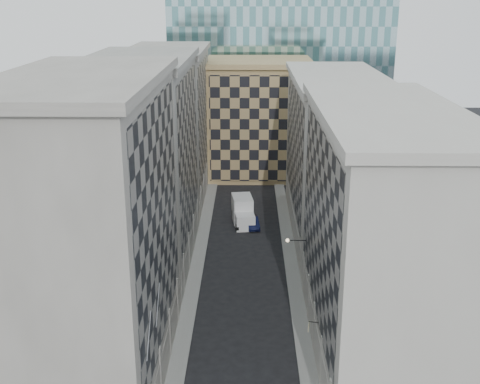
{
  "coord_description": "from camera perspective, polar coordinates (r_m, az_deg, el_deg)",
  "views": [
    {
      "loc": [
        0.43,
        -29.44,
        28.75
      ],
      "look_at": [
        -0.24,
        15.25,
        13.97
      ],
      "focal_mm": 45.0,
      "sensor_mm": 36.0,
      "label": 1
    }
  ],
  "objects": [
    {
      "name": "bldg_left_c",
      "position": [
        87.06,
        -6.67,
        6.29
      ],
      "size": [
        10.8,
        22.8,
        21.7
      ],
      "color": "gray",
      "rests_on": "ground"
    },
    {
      "name": "bldg_right_a",
      "position": [
        49.23,
        13.08,
        -4.19
      ],
      "size": [
        10.8,
        26.8,
        20.7
      ],
      "color": "#B6B0A6",
      "rests_on": "ground"
    },
    {
      "name": "bldg_left_a",
      "position": [
        45.27,
        -13.72,
        -4.21
      ],
      "size": [
        10.8,
        22.8,
        23.7
      ],
      "color": "gray",
      "rests_on": "ground"
    },
    {
      "name": "box_truck",
      "position": [
        78.93,
        0.28,
        -1.92
      ],
      "size": [
        3.28,
        6.42,
        3.38
      ],
      "rotation": [
        0.0,
        0.0,
        0.13
      ],
      "color": "white",
      "rests_on": "ground"
    },
    {
      "name": "church_tower",
      "position": [
        111.46,
        0.66,
        17.37
      ],
      "size": [
        7.2,
        7.2,
        51.5
      ],
      "color": "#2F2924",
      "rests_on": "ground"
    },
    {
      "name": "sidewalk_west",
      "position": [
        66.24,
        -4.19,
        -7.41
      ],
      "size": [
        1.5,
        100.0,
        0.15
      ],
      "primitive_type": "cube",
      "color": "gray",
      "rests_on": "ground"
    },
    {
      "name": "tan_block",
      "position": [
        99.25,
        1.76,
        7.06
      ],
      "size": [
        16.8,
        14.8,
        18.8
      ],
      "color": "tan",
      "rests_on": "ground"
    },
    {
      "name": "bracket_lamp",
      "position": [
        58.14,
        4.7,
        -4.59
      ],
      "size": [
        1.98,
        0.36,
        0.36
      ],
      "color": "black",
      "rests_on": "ground"
    },
    {
      "name": "bldg_right_b",
      "position": [
        74.63,
        8.9,
        3.4
      ],
      "size": [
        10.8,
        28.8,
        19.7
      ],
      "color": "#B6B0A6",
      "rests_on": "ground"
    },
    {
      "name": "sidewalk_east",
      "position": [
        66.17,
        4.99,
        -7.46
      ],
      "size": [
        1.5,
        100.0,
        0.15
      ],
      "primitive_type": "cube",
      "color": "gray",
      "rests_on": "ground"
    },
    {
      "name": "bldg_left_b",
      "position": [
        65.81,
        -9.08,
        2.71
      ],
      "size": [
        10.8,
        22.8,
        22.7
      ],
      "color": "gray",
      "rests_on": "ground"
    },
    {
      "name": "shop_sign",
      "position": [
        48.85,
        6.58,
        -12.5
      ],
      "size": [
        0.84,
        0.67,
        0.75
      ],
      "rotation": [
        0.0,
        0.0,
        -0.2
      ],
      "color": "black",
      "rests_on": "ground"
    },
    {
      "name": "dark_car",
      "position": [
        77.66,
        1.19,
        -2.89
      ],
      "size": [
        2.0,
        4.34,
        1.38
      ],
      "primitive_type": "imported",
      "rotation": [
        0.0,
        0.0,
        0.13
      ],
      "color": "#0D1233",
      "rests_on": "ground"
    },
    {
      "name": "flagpoles_left",
      "position": [
        41.55,
        -8.2,
        -11.87
      ],
      "size": [
        0.1,
        6.33,
        2.33
      ],
      "color": "gray",
      "rests_on": "ground"
    }
  ]
}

